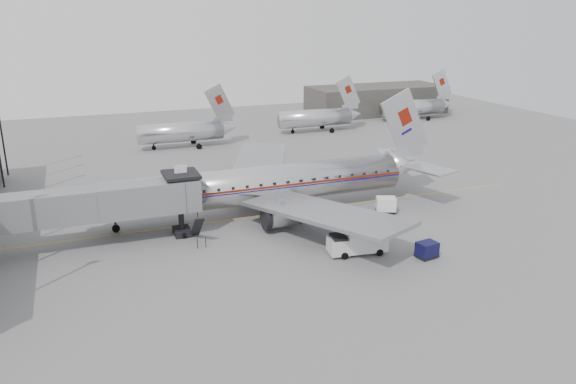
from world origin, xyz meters
name	(u,v)px	position (x,y,z in m)	size (l,w,h in m)	color
ground	(281,235)	(0.00, 0.00, 0.00)	(160.00, 160.00, 0.00)	slate
hangar	(376,100)	(45.00, 60.00, 3.00)	(30.00, 12.00, 6.00)	#3C3A37
apron_line	(287,212)	(3.00, 6.00, 0.01)	(0.15, 60.00, 0.01)	gold
jet_bridge	(102,204)	(-16.66, 3.67, 4.18)	(21.00, 6.20, 7.10)	slate
distant_aircraft_near	(182,131)	(-1.79, 42.00, 2.73)	(16.39, 3.20, 10.26)	silver
distant_aircraft_mid	(316,117)	(24.21, 46.00, 2.73)	(16.39, 3.20, 10.26)	silver
distant_aircraft_far	(414,107)	(48.21, 50.00, 2.73)	(16.39, 3.20, 10.26)	silver
airliner	(266,184)	(0.83, 6.78, 3.30)	(41.46, 38.46, 13.12)	silver
service_van	(358,240)	(5.05, -6.91, 1.33)	(5.62, 2.74, 2.54)	silver
baggage_cart_navy	(427,249)	(10.50, -10.00, 0.79)	(2.11, 1.74, 1.49)	#0D0D36
baggage_cart_white	(386,205)	(13.29, 2.00, 0.92)	(2.68, 2.39, 1.73)	white
ramp_worker	(267,218)	(-0.41, 3.00, 0.78)	(0.57, 0.37, 1.56)	#B3BB16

